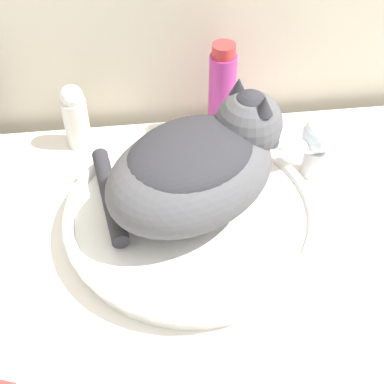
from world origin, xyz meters
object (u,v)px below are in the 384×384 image
object	(u,v)px
shampoo_bottle_tall	(222,93)
deodorant_stick	(75,116)
faucet	(315,144)
cat	(197,165)

from	to	relation	value
shampoo_bottle_tall	deodorant_stick	bearing A→B (deg)	180.00
deodorant_stick	faucet	bearing A→B (deg)	-18.48
cat	deodorant_stick	distance (m)	0.32
cat	shampoo_bottle_tall	bearing A→B (deg)	42.02
faucet	cat	bearing A→B (deg)	-0.61
cat	faucet	size ratio (longest dim) A/B	2.50
faucet	shampoo_bottle_tall	size ratio (longest dim) A/B	0.70
deodorant_stick	shampoo_bottle_tall	bearing A→B (deg)	0.00
cat	shampoo_bottle_tall	distance (m)	0.25
faucet	deodorant_stick	size ratio (longest dim) A/B	1.03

